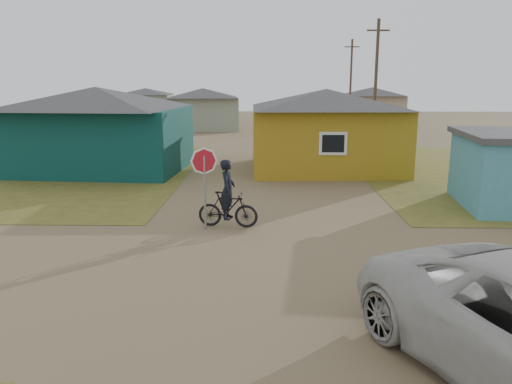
% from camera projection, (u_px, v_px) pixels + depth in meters
% --- Properties ---
extents(ground, '(120.00, 120.00, 0.00)m').
position_uv_depth(ground, '(281.00, 279.00, 11.09)').
color(ground, brown).
extents(house_teal, '(8.93, 7.08, 4.00)m').
position_uv_depth(house_teal, '(98.00, 128.00, 24.00)').
color(house_teal, '#093532').
rests_on(house_teal, ground).
extents(house_yellow, '(7.72, 6.76, 3.90)m').
position_uv_depth(house_yellow, '(325.00, 128.00, 24.24)').
color(house_yellow, '#9F7C18').
rests_on(house_yellow, ground).
extents(house_pale_west, '(7.04, 6.15, 3.60)m').
position_uv_depth(house_pale_west, '(203.00, 108.00, 43.98)').
color(house_pale_west, gray).
rests_on(house_pale_west, ground).
extents(house_beige_east, '(6.95, 6.05, 3.60)m').
position_uv_depth(house_beige_east, '(372.00, 105.00, 49.46)').
color(house_beige_east, tan).
rests_on(house_beige_east, ground).
extents(house_pale_north, '(6.28, 5.81, 3.40)m').
position_uv_depth(house_pale_north, '(146.00, 103.00, 55.89)').
color(house_pale_north, gray).
rests_on(house_pale_north, ground).
extents(utility_pole_near, '(1.40, 0.20, 8.00)m').
position_uv_depth(utility_pole_near, '(376.00, 83.00, 31.48)').
color(utility_pole_near, '#4A372C').
rests_on(utility_pole_near, ground).
extents(utility_pole_far, '(1.40, 0.20, 8.00)m').
position_uv_depth(utility_pole_far, '(351.00, 82.00, 47.06)').
color(utility_pole_far, '#4A372C').
rests_on(utility_pole_far, ground).
extents(stop_sign, '(0.80, 0.08, 2.45)m').
position_uv_depth(stop_sign, '(204.00, 169.00, 14.35)').
color(stop_sign, gray).
rests_on(stop_sign, ground).
extents(cyclist, '(1.86, 0.73, 2.04)m').
position_uv_depth(cyclist, '(228.00, 203.00, 14.84)').
color(cyclist, black).
rests_on(cyclist, ground).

